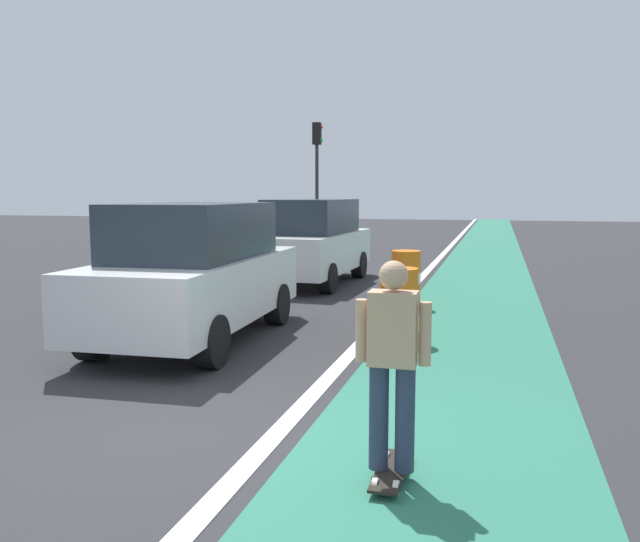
{
  "coord_description": "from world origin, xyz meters",
  "views": [
    {
      "loc": [
        2.79,
        -5.17,
        2.18
      ],
      "look_at": [
        0.4,
        3.6,
        1.1
      ],
      "focal_mm": 36.65,
      "sensor_mm": 36.0,
      "label": 1
    }
  ],
  "objects_px": {
    "traffic_barrel_mid": "(406,279)",
    "pedestrian_crossing": "(173,247)",
    "pedestrian_waiting": "(322,227)",
    "traffic_light_corner": "(317,162)",
    "parked_suv_second": "(312,241)",
    "traffic_barrel_front": "(399,306)",
    "parked_suv_nearest": "(195,271)",
    "skateboarder_on_lane": "(393,363)"
  },
  "relations": [
    {
      "from": "traffic_barrel_mid",
      "to": "pedestrian_crossing",
      "type": "distance_m",
      "value": 6.45
    },
    {
      "from": "traffic_barrel_mid",
      "to": "pedestrian_waiting",
      "type": "xyz_separation_m",
      "value": [
        -5.04,
        12.47,
        0.33
      ]
    },
    {
      "from": "traffic_light_corner",
      "to": "pedestrian_waiting",
      "type": "distance_m",
      "value": 3.16
    },
    {
      "from": "parked_suv_second",
      "to": "traffic_barrel_front",
      "type": "bearing_deg",
      "value": -62.34
    },
    {
      "from": "pedestrian_crossing",
      "to": "parked_suv_nearest",
      "type": "bearing_deg",
      "value": -59.26
    },
    {
      "from": "skateboarder_on_lane",
      "to": "parked_suv_nearest",
      "type": "height_order",
      "value": "parked_suv_nearest"
    },
    {
      "from": "parked_suv_nearest",
      "to": "traffic_barrel_front",
      "type": "xyz_separation_m",
      "value": [
        2.92,
        0.74,
        -0.5
      ]
    },
    {
      "from": "parked_suv_second",
      "to": "pedestrian_crossing",
      "type": "xyz_separation_m",
      "value": [
        -3.44,
        -0.54,
        -0.17
      ]
    },
    {
      "from": "traffic_barrel_mid",
      "to": "traffic_light_corner",
      "type": "xyz_separation_m",
      "value": [
        -5.69,
        14.08,
        2.97
      ]
    },
    {
      "from": "skateboarder_on_lane",
      "to": "traffic_barrel_mid",
      "type": "distance_m",
      "value": 7.77
    },
    {
      "from": "skateboarder_on_lane",
      "to": "traffic_barrel_front",
      "type": "distance_m",
      "value": 4.79
    },
    {
      "from": "parked_suv_nearest",
      "to": "traffic_barrel_front",
      "type": "distance_m",
      "value": 3.06
    },
    {
      "from": "traffic_barrel_front",
      "to": "traffic_light_corner",
      "type": "relative_size",
      "value": 0.21
    },
    {
      "from": "traffic_barrel_mid",
      "to": "traffic_barrel_front",
      "type": "bearing_deg",
      "value": -84.09
    },
    {
      "from": "traffic_barrel_mid",
      "to": "parked_suv_second",
      "type": "bearing_deg",
      "value": 134.78
    },
    {
      "from": "parked_suv_second",
      "to": "traffic_barrel_front",
      "type": "relative_size",
      "value": 4.27
    },
    {
      "from": "skateboarder_on_lane",
      "to": "parked_suv_second",
      "type": "bearing_deg",
      "value": 109.15
    },
    {
      "from": "parked_suv_nearest",
      "to": "pedestrian_waiting",
      "type": "xyz_separation_m",
      "value": [
        -2.42,
        16.18,
        -0.17
      ]
    },
    {
      "from": "traffic_barrel_front",
      "to": "traffic_light_corner",
      "type": "height_order",
      "value": "traffic_light_corner"
    },
    {
      "from": "traffic_barrel_front",
      "to": "traffic_barrel_mid",
      "type": "relative_size",
      "value": 1.0
    },
    {
      "from": "skateboarder_on_lane",
      "to": "pedestrian_crossing",
      "type": "height_order",
      "value": "skateboarder_on_lane"
    },
    {
      "from": "skateboarder_on_lane",
      "to": "parked_suv_second",
      "type": "xyz_separation_m",
      "value": [
        -3.6,
        10.36,
        0.12
      ]
    },
    {
      "from": "parked_suv_nearest",
      "to": "traffic_barrel_mid",
      "type": "bearing_deg",
      "value": 54.8
    },
    {
      "from": "pedestrian_crossing",
      "to": "pedestrian_waiting",
      "type": "xyz_separation_m",
      "value": [
        1.05,
        10.35,
        0.0
      ]
    },
    {
      "from": "pedestrian_crossing",
      "to": "traffic_barrel_front",
      "type": "bearing_deg",
      "value": -38.52
    },
    {
      "from": "traffic_light_corner",
      "to": "pedestrian_waiting",
      "type": "height_order",
      "value": "traffic_light_corner"
    },
    {
      "from": "parked_suv_nearest",
      "to": "skateboarder_on_lane",
      "type": "bearing_deg",
      "value": -48.18
    },
    {
      "from": "skateboarder_on_lane",
      "to": "traffic_light_corner",
      "type": "distance_m",
      "value": 22.92
    },
    {
      "from": "skateboarder_on_lane",
      "to": "traffic_barrel_mid",
      "type": "bearing_deg",
      "value": 97.07
    },
    {
      "from": "parked_suv_nearest",
      "to": "parked_suv_second",
      "type": "xyz_separation_m",
      "value": [
        -0.03,
        6.37,
        0.0
      ]
    },
    {
      "from": "traffic_barrel_front",
      "to": "traffic_barrel_mid",
      "type": "height_order",
      "value": "same"
    },
    {
      "from": "parked_suv_nearest",
      "to": "traffic_barrel_mid",
      "type": "height_order",
      "value": "parked_suv_nearest"
    },
    {
      "from": "traffic_barrel_mid",
      "to": "pedestrian_waiting",
      "type": "relative_size",
      "value": 0.68
    },
    {
      "from": "traffic_barrel_mid",
      "to": "pedestrian_waiting",
      "type": "distance_m",
      "value": 13.45
    },
    {
      "from": "traffic_barrel_front",
      "to": "pedestrian_crossing",
      "type": "height_order",
      "value": "pedestrian_crossing"
    },
    {
      "from": "traffic_barrel_front",
      "to": "traffic_barrel_mid",
      "type": "distance_m",
      "value": 2.98
    },
    {
      "from": "parked_suv_nearest",
      "to": "pedestrian_waiting",
      "type": "height_order",
      "value": "parked_suv_nearest"
    },
    {
      "from": "parked_suv_nearest",
      "to": "traffic_light_corner",
      "type": "distance_m",
      "value": 18.22
    },
    {
      "from": "traffic_light_corner",
      "to": "parked_suv_nearest",
      "type": "bearing_deg",
      "value": -80.19
    },
    {
      "from": "pedestrian_crossing",
      "to": "parked_suv_second",
      "type": "bearing_deg",
      "value": 9.01
    },
    {
      "from": "pedestrian_waiting",
      "to": "pedestrian_crossing",
      "type": "bearing_deg",
      "value": -95.77
    },
    {
      "from": "parked_suv_second",
      "to": "pedestrian_crossing",
      "type": "height_order",
      "value": "parked_suv_second"
    }
  ]
}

